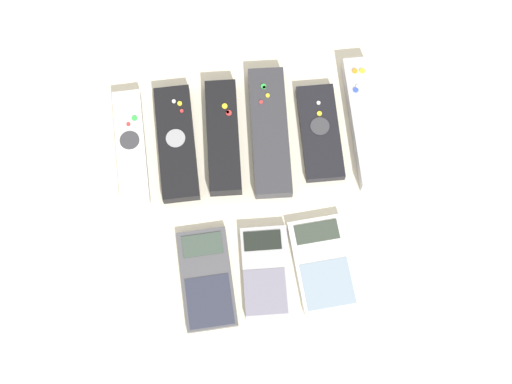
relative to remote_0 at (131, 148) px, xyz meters
name	(u,v)px	position (x,y,z in m)	size (l,w,h in m)	color
ground_plane	(259,216)	(0.18, -0.13, -0.01)	(3.00, 3.00, 0.00)	beige
remote_0	(131,148)	(0.00, 0.00, 0.00)	(0.05, 0.19, 0.02)	white
remote_1	(176,143)	(0.07, 0.00, 0.00)	(0.06, 0.19, 0.02)	black
remote_2	(223,137)	(0.14, 0.00, 0.00)	(0.06, 0.19, 0.03)	black
remote_3	(270,132)	(0.22, 0.00, 0.00)	(0.07, 0.22, 0.03)	#333338
remote_4	(320,132)	(0.30, -0.01, 0.00)	(0.06, 0.16, 0.02)	black
remote_5	(365,122)	(0.37, 0.00, 0.00)	(0.05, 0.22, 0.03)	#B7B7BC
calculator_0	(207,279)	(0.10, -0.22, 0.00)	(0.08, 0.15, 0.01)	#4C4C51
calculator_1	(264,272)	(0.18, -0.22, 0.00)	(0.08, 0.14, 0.02)	#B2B2B7
calculator_2	(323,264)	(0.27, -0.22, 0.00)	(0.09, 0.14, 0.02)	silver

